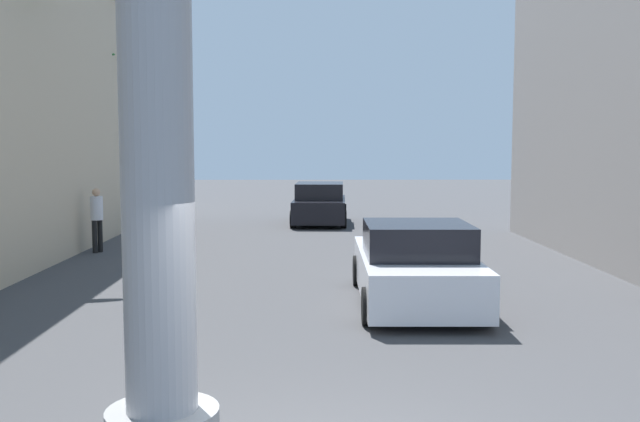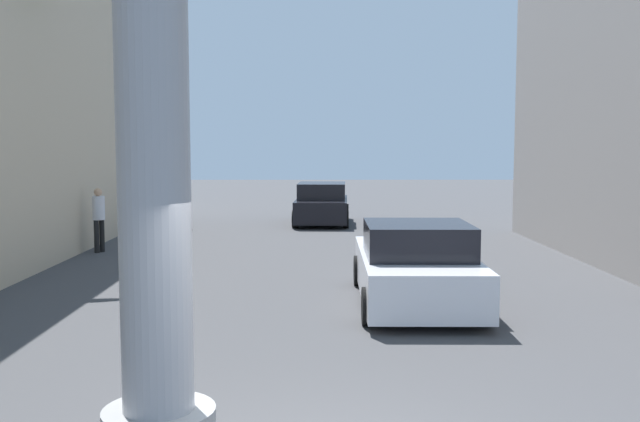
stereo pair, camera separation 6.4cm
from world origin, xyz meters
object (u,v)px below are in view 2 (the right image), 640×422
Objects in this scene: car_lead at (415,267)px; palm_tree_far_left at (97,107)px; car_far at (322,204)px; pedestrian_far_left at (99,215)px; palm_tree_mid_left at (22,63)px.

palm_tree_far_left is (-9.29, 11.22, 3.56)m from car_lead.
car_far is at bearing 18.87° from palm_tree_far_left.
car_far is 9.62m from pedestrian_far_left.
car_lead is 1.13× the size of car_far.
palm_tree_mid_left is (-7.05, -10.23, 4.15)m from car_far.
palm_tree_mid_left is 4.90m from pedestrian_far_left.
palm_tree_mid_left reaches higher than pedestrian_far_left.
palm_tree_far_left is at bearing -161.13° from car_far.
pedestrian_far_left is (-7.90, 6.56, 0.35)m from car_lead.
palm_tree_mid_left is 4.13× the size of pedestrian_far_left.
car_lead is 10.28m from pedestrian_far_left.
pedestrian_far_left is (-6.29, -7.28, 0.32)m from car_far.
palm_tree_far_left is 5.82m from pedestrian_far_left.
car_far is 8.84m from palm_tree_far_left.
car_far is at bearing 55.44° from palm_tree_mid_left.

